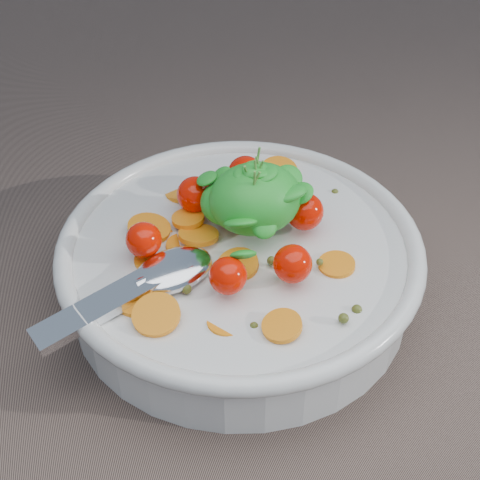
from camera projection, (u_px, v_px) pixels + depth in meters
name	position (u px, v px, depth m)	size (l,w,h in m)	color
ground	(231.00, 319.00, 0.54)	(6.00, 6.00, 0.00)	#745E53
bowl	(240.00, 261.00, 0.54)	(0.31, 0.29, 0.12)	silver
napkin	(229.00, 191.00, 0.67)	(0.14, 0.12, 0.01)	white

